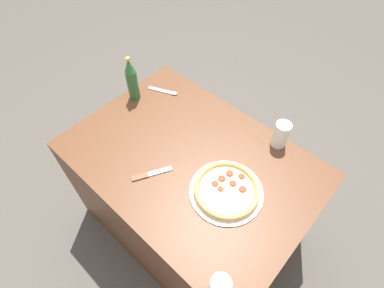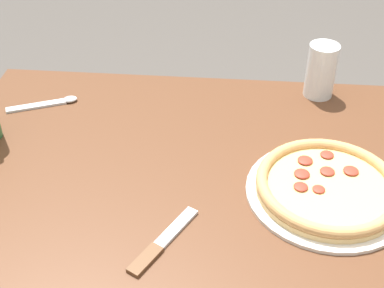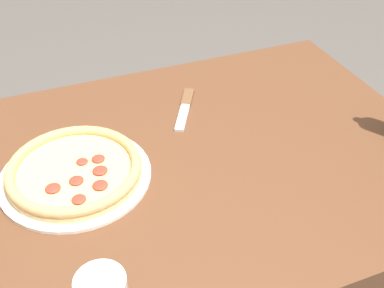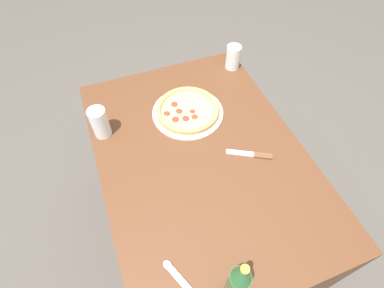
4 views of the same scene
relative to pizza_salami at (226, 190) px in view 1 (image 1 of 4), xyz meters
name	(u,v)px [view 1 (image 1 of 4)]	position (x,y,z in m)	size (l,w,h in m)	color
ground_plane	(191,222)	(-0.23, 0.03, -0.74)	(8.00, 8.00, 0.00)	#4C4742
table	(191,196)	(-0.23, 0.03, -0.38)	(1.15, 0.81, 0.72)	#56331E
pizza_salami	(226,190)	(0.00, 0.00, 0.00)	(0.32, 0.32, 0.04)	silver
glass_red_wine	(280,136)	(0.02, 0.37, 0.04)	(0.07, 0.07, 0.14)	white
glass_orange_juice	(220,288)	(0.22, -0.32, 0.04)	(0.07, 0.07, 0.12)	white
beer_bottle	(132,80)	(-0.73, 0.13, 0.10)	(0.06, 0.06, 0.25)	#286033
knife	(150,174)	(-0.30, -0.16, -0.01)	(0.11, 0.17, 0.01)	brown
spoon	(166,91)	(-0.64, 0.27, -0.01)	(0.17, 0.09, 0.01)	silver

